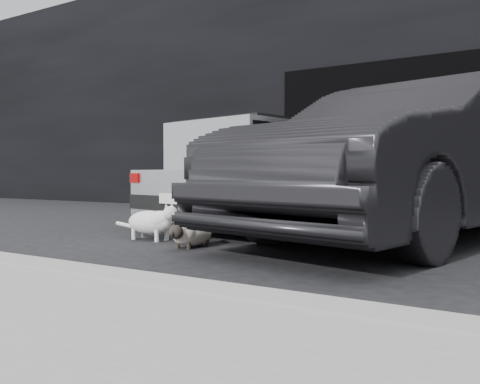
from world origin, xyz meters
The scene contains 8 objects.
ground centered at (0.00, 0.00, 0.00)m, with size 80.00×80.00×0.00m, color black.
building_facade centered at (1.00, 6.00, 2.50)m, with size 34.00×4.00×5.00m, color black.
garage_opening centered at (1.00, 3.99, 1.30)m, with size 4.00×0.10×2.60m, color black.
curb centered at (1.00, -2.60, 0.06)m, with size 18.00×0.25×0.12m, color gray.
silver_hatchback centered at (0.27, 1.17, 0.72)m, with size 2.29×3.81×1.32m.
second_car centered at (2.11, 0.89, 0.85)m, with size 1.79×5.13×1.69m, color black.
cat_siamese centered at (0.50, -0.93, 0.12)m, with size 0.26×0.74×0.26m.
cat_white centered at (-0.14, -0.72, 0.19)m, with size 0.84×0.32×0.39m.
Camera 1 is at (3.36, -4.65, 0.68)m, focal length 38.00 mm.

